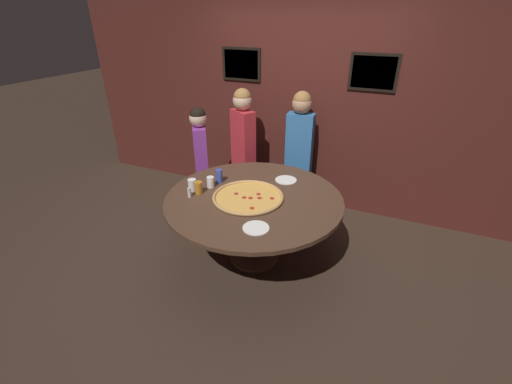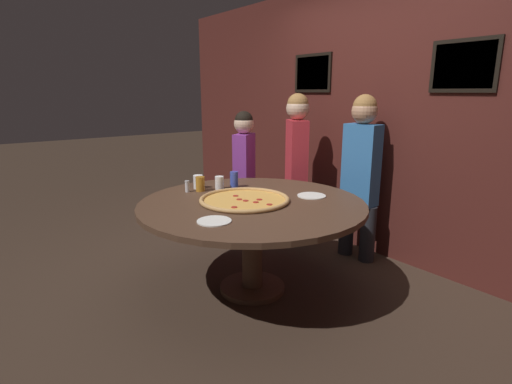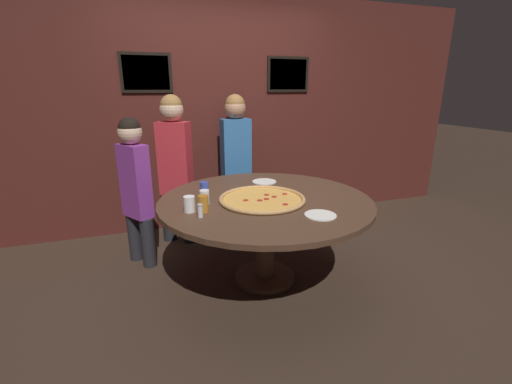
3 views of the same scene
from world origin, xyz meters
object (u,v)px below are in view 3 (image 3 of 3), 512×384
(dining_table, at_px, (265,212))
(condiment_shaker, at_px, (200,211))
(drink_cup_front_edge, at_px, (204,197))
(drink_cup_far_right, at_px, (204,190))
(diner_side_left, at_px, (175,162))
(giant_pizza, at_px, (262,199))
(white_plate_right_side, at_px, (264,182))
(drink_cup_beside_pizza, at_px, (203,204))
(diner_far_right, at_px, (236,155))
(diner_centre_back, at_px, (135,184))
(white_plate_beside_cup, at_px, (320,215))
(drink_cup_near_left, at_px, (189,204))

(dining_table, height_order, condiment_shaker, condiment_shaker)
(condiment_shaker, bearing_deg, dining_table, 23.20)
(drink_cup_front_edge, relative_size, drink_cup_far_right, 0.80)
(diner_side_left, bearing_deg, drink_cup_front_edge, 126.61)
(giant_pizza, bearing_deg, white_plate_right_side, 68.24)
(drink_cup_front_edge, xyz_separation_m, condiment_shaker, (-0.08, -0.27, -0.01))
(dining_table, bearing_deg, white_plate_right_side, 71.07)
(drink_cup_beside_pizza, height_order, diner_far_right, diner_far_right)
(drink_cup_front_edge, bearing_deg, diner_centre_back, 128.65)
(drink_cup_far_right, xyz_separation_m, diner_side_left, (-0.14, 0.87, 0.07))
(drink_cup_beside_pizza, xyz_separation_m, white_plate_beside_cup, (0.77, -0.34, -0.06))
(drink_cup_beside_pizza, distance_m, diner_side_left, 1.18)
(drink_cup_far_right, bearing_deg, dining_table, -18.62)
(white_plate_beside_cup, bearing_deg, drink_cup_near_left, 156.41)
(giant_pizza, height_order, white_plate_right_side, giant_pizza)
(giant_pizza, xyz_separation_m, diner_far_right, (0.13, 1.24, 0.12))
(dining_table, height_order, drink_cup_near_left, drink_cup_near_left)
(drink_cup_far_right, bearing_deg, diner_side_left, 98.84)
(dining_table, relative_size, white_plate_right_side, 7.56)
(drink_cup_front_edge, distance_m, white_plate_beside_cup, 0.89)
(drink_cup_near_left, relative_size, drink_cup_beside_pizza, 0.95)
(drink_cup_beside_pizza, bearing_deg, drink_cup_far_right, 77.99)
(dining_table, distance_m, condiment_shaker, 0.65)
(drink_cup_front_edge, height_order, diner_far_right, diner_far_right)
(drink_cup_far_right, distance_m, diner_centre_back, 0.73)
(white_plate_beside_cup, xyz_separation_m, diner_side_left, (-0.84, 1.52, 0.13))
(white_plate_right_side, relative_size, condiment_shaker, 2.36)
(white_plate_beside_cup, relative_size, diner_side_left, 0.15)
(drink_cup_far_right, xyz_separation_m, condiment_shaker, (-0.11, -0.40, -0.02))
(giant_pizza, distance_m, diner_far_right, 1.25)
(dining_table, distance_m, diner_centre_back, 1.21)
(dining_table, relative_size, diner_side_left, 1.12)
(drink_cup_beside_pizza, bearing_deg, diner_side_left, 93.49)
(condiment_shaker, relative_size, diner_centre_back, 0.07)
(white_plate_beside_cup, relative_size, condiment_shaker, 2.33)
(drink_cup_near_left, height_order, diner_far_right, diner_far_right)
(diner_side_left, relative_size, diner_centre_back, 1.13)
(giant_pizza, relative_size, drink_cup_far_right, 4.91)
(drink_cup_far_right, distance_m, diner_side_left, 0.89)
(drink_cup_near_left, xyz_separation_m, diner_far_right, (0.71, 1.30, 0.07))
(drink_cup_beside_pizza, bearing_deg, diner_centre_back, 120.35)
(drink_cup_beside_pizza, height_order, diner_side_left, diner_side_left)
(drink_cup_near_left, height_order, diner_side_left, diner_side_left)
(drink_cup_front_edge, distance_m, diner_far_right, 1.31)
(drink_cup_beside_pizza, height_order, drink_cup_far_right, drink_cup_far_right)
(drink_cup_beside_pizza, height_order, drink_cup_front_edge, drink_cup_beside_pizza)
(drink_cup_near_left, relative_size, white_plate_right_side, 0.51)
(giant_pizza, bearing_deg, drink_cup_beside_pizza, -168.16)
(diner_centre_back, bearing_deg, white_plate_right_side, -131.91)
(drink_cup_near_left, distance_m, diner_side_left, 1.15)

